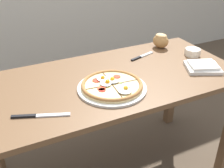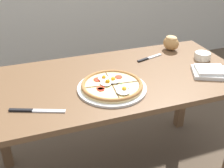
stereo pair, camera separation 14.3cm
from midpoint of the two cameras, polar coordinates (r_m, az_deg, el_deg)
The scene contains 7 objects.
dining_table at distance 1.61m, azimuth -2.41°, elevation -1.97°, with size 1.45×0.71×0.73m.
pizza at distance 1.44m, azimuth -2.86°, elevation -0.47°, with size 0.36×0.36×0.05m.
ramekin_bowl at distance 1.87m, azimuth 13.98°, elevation 6.32°, with size 0.10×0.10×0.04m.
napkin_folded at distance 1.70m, azimuth 15.71°, elevation 3.34°, with size 0.24×0.23×0.04m.
bread_piece_near at distance 1.95m, azimuth 7.80°, elevation 8.74°, with size 0.12×0.14×0.10m.
knife_main at distance 1.30m, azimuth -17.52°, elevation -6.24°, with size 0.25×0.11×0.01m.
knife_spare at distance 1.81m, azimuth 3.82°, elevation 5.59°, with size 0.19×0.07×0.01m.
Camera 1 is at (-0.60, -1.23, 1.47)m, focal length 45.00 mm.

